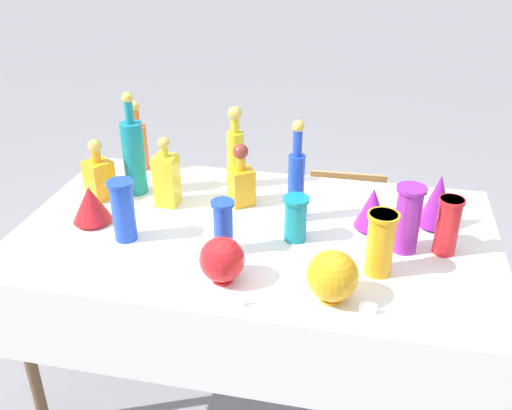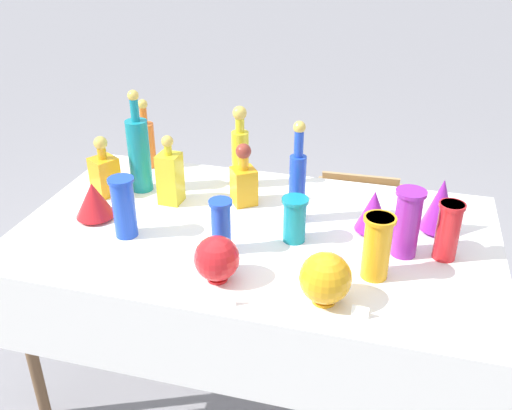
% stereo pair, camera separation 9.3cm
% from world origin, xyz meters
% --- Properties ---
extents(ground_plane, '(40.00, 40.00, 0.00)m').
position_xyz_m(ground_plane, '(0.00, 0.00, 0.00)').
color(ground_plane, gray).
extents(display_table, '(1.72, 0.99, 0.76)m').
position_xyz_m(display_table, '(0.00, -0.04, 0.70)').
color(display_table, white).
rests_on(display_table, ground).
extents(tall_bottle_0, '(0.06, 0.06, 0.39)m').
position_xyz_m(tall_bottle_0, '(0.13, 0.11, 0.92)').
color(tall_bottle_0, blue).
rests_on(tall_bottle_0, display_table).
extents(tall_bottle_1, '(0.08, 0.08, 0.31)m').
position_xyz_m(tall_bottle_1, '(-0.61, 0.41, 0.88)').
color(tall_bottle_1, orange).
rests_on(tall_bottle_1, display_table).
extents(tall_bottle_2, '(0.09, 0.09, 0.42)m').
position_xyz_m(tall_bottle_2, '(-0.54, 0.19, 0.92)').
color(tall_bottle_2, teal).
rests_on(tall_bottle_2, display_table).
extents(tall_bottle_3, '(0.07, 0.07, 0.34)m').
position_xyz_m(tall_bottle_3, '(-0.16, 0.34, 0.91)').
color(tall_bottle_3, yellow).
rests_on(tall_bottle_3, display_table).
extents(square_decanter_0, '(0.09, 0.09, 0.28)m').
position_xyz_m(square_decanter_0, '(-0.38, 0.12, 0.87)').
color(square_decanter_0, yellow).
rests_on(square_decanter_0, display_table).
extents(square_decanter_1, '(0.13, 0.13, 0.25)m').
position_xyz_m(square_decanter_1, '(-0.66, 0.12, 0.86)').
color(square_decanter_1, orange).
rests_on(square_decanter_1, display_table).
extents(square_decanter_2, '(0.12, 0.12, 0.25)m').
position_xyz_m(square_decanter_2, '(-0.10, 0.19, 0.86)').
color(square_decanter_2, orange).
rests_on(square_decanter_2, display_table).
extents(slender_vase_0, '(0.10, 0.10, 0.24)m').
position_xyz_m(slender_vase_0, '(0.52, -0.03, 0.89)').
color(slender_vase_0, purple).
rests_on(slender_vase_0, display_table).
extents(slender_vase_1, '(0.09, 0.09, 0.20)m').
position_xyz_m(slender_vase_1, '(0.65, -0.01, 0.87)').
color(slender_vase_1, red).
rests_on(slender_vase_1, display_table).
extents(slender_vase_2, '(0.08, 0.08, 0.19)m').
position_xyz_m(slender_vase_2, '(-0.08, -0.17, 0.86)').
color(slender_vase_2, blue).
rests_on(slender_vase_2, display_table).
extents(slender_vase_3, '(0.09, 0.09, 0.22)m').
position_xyz_m(slender_vase_3, '(-0.43, -0.16, 0.88)').
color(slender_vase_3, blue).
rests_on(slender_vase_3, display_table).
extents(slender_vase_4, '(0.09, 0.09, 0.16)m').
position_xyz_m(slender_vase_4, '(0.15, -0.04, 0.85)').
color(slender_vase_4, teal).
rests_on(slender_vase_4, display_table).
extents(slender_vase_5, '(0.10, 0.10, 0.21)m').
position_xyz_m(slender_vase_5, '(0.44, -0.18, 0.87)').
color(slender_vase_5, orange).
rests_on(slender_vase_5, display_table).
extents(fluted_vase_0, '(0.14, 0.14, 0.14)m').
position_xyz_m(fluted_vase_0, '(-0.60, -0.08, 0.84)').
color(fluted_vase_0, red).
rests_on(fluted_vase_0, display_table).
extents(fluted_vase_1, '(0.12, 0.12, 0.16)m').
position_xyz_m(fluted_vase_1, '(0.41, 0.09, 0.85)').
color(fluted_vase_1, purple).
rests_on(fluted_vase_1, display_table).
extents(fluted_vase_2, '(0.13, 0.13, 0.21)m').
position_xyz_m(fluted_vase_2, '(0.63, 0.16, 0.87)').
color(fluted_vase_2, purple).
rests_on(fluted_vase_2, display_table).
extents(round_bowl_0, '(0.14, 0.14, 0.15)m').
position_xyz_m(round_bowl_0, '(-0.04, -0.33, 0.84)').
color(round_bowl_0, red).
rests_on(round_bowl_0, display_table).
extents(round_bowl_1, '(0.15, 0.15, 0.16)m').
position_xyz_m(round_bowl_1, '(0.31, -0.36, 0.84)').
color(round_bowl_1, orange).
rests_on(round_bowl_1, display_table).
extents(price_tag_left, '(0.06, 0.03, 0.04)m').
position_xyz_m(price_tag_left, '(0.03, -0.45, 0.78)').
color(price_tag_left, white).
rests_on(price_tag_left, display_table).
extents(price_tag_center, '(0.05, 0.02, 0.03)m').
position_xyz_m(price_tag_center, '(0.42, -0.40, 0.78)').
color(price_tag_center, white).
rests_on(price_tag_center, display_table).
extents(cardboard_box_behind_left, '(0.52, 0.42, 0.40)m').
position_xyz_m(cardboard_box_behind_left, '(0.27, 1.27, 0.16)').
color(cardboard_box_behind_left, tan).
rests_on(cardboard_box_behind_left, ground).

